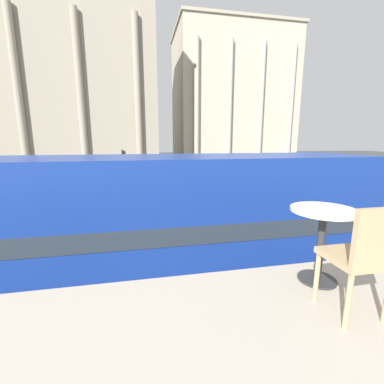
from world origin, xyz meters
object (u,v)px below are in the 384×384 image
at_px(traffic_light_mid, 241,174).
at_px(pedestrian_blue, 183,168).
at_px(cafe_dining_table, 322,229).
at_px(double_decker_bus, 179,225).
at_px(traffic_light_near, 180,186).
at_px(traffic_light_far, 124,164).
at_px(plaza_building_right, 231,100).
at_px(plaza_building_left, 65,89).
at_px(car_white, 82,180).
at_px(cafe_chair_0, 362,255).
at_px(pedestrian_black, 199,183).
at_px(pedestrian_grey, 230,176).
at_px(car_black, 262,197).

xyz_separation_m(traffic_light_mid, pedestrian_blue, (-1.75, 15.92, -1.20)).
bearing_deg(cafe_dining_table, double_decker_bus, 98.34).
xyz_separation_m(traffic_light_near, traffic_light_far, (-3.53, 12.42, 0.07)).
relative_size(cafe_dining_table, pedestrian_blue, 0.41).
distance_m(double_decker_bus, plaza_building_right, 52.62).
bearing_deg(plaza_building_right, double_decker_bus, -110.95).
xyz_separation_m(cafe_dining_table, plaza_building_left, (-12.70, 42.86, 8.64)).
height_order(cafe_dining_table, traffic_light_far, cafe_dining_table).
height_order(traffic_light_mid, car_white, traffic_light_mid).
height_order(traffic_light_near, traffic_light_mid, traffic_light_near).
height_order(cafe_dining_table, cafe_chair_0, cafe_chair_0).
bearing_deg(plaza_building_left, pedestrian_blue, -33.97).
relative_size(cafe_dining_table, pedestrian_black, 0.45).
bearing_deg(pedestrian_blue, traffic_light_near, 129.82).
bearing_deg(plaza_building_left, cafe_dining_table, -73.50).
relative_size(traffic_light_mid, pedestrian_blue, 1.89).
bearing_deg(pedestrian_grey, pedestrian_black, 105.94).
distance_m(cafe_dining_table, traffic_light_far, 23.37).
height_order(traffic_light_mid, car_black, traffic_light_mid).
relative_size(double_decker_bus, plaza_building_left, 0.38).
bearing_deg(cafe_chair_0, pedestrian_blue, 76.86).
distance_m(traffic_light_far, pedestrian_grey, 10.78).
bearing_deg(cafe_chair_0, traffic_light_near, 82.08).
bearing_deg(pedestrian_blue, car_black, 148.71).
distance_m(cafe_chair_0, pedestrian_black, 20.91).
distance_m(car_white, pedestrian_black, 12.23).
height_order(plaza_building_right, car_black, plaza_building_right).
height_order(traffic_light_mid, pedestrian_grey, traffic_light_mid).
distance_m(plaza_building_left, pedestrian_blue, 23.03).
relative_size(cafe_dining_table, cafe_chair_0, 0.80).
height_order(cafe_chair_0, car_white, cafe_chair_0).
bearing_deg(plaza_building_left, car_white, -73.75).
bearing_deg(traffic_light_near, traffic_light_mid, 43.68).
relative_size(plaza_building_right, car_white, 6.29).
bearing_deg(cafe_chair_0, traffic_light_mid, 64.60).
bearing_deg(cafe_chair_0, double_decker_bus, 90.58).
xyz_separation_m(pedestrian_grey, pedestrian_black, (-4.09, -3.23, -0.06)).
distance_m(double_decker_bus, traffic_light_far, 18.58).
bearing_deg(car_black, car_white, 164.17).
bearing_deg(double_decker_bus, pedestrian_black, 74.11).
distance_m(car_white, pedestrian_blue, 13.10).
height_order(plaza_building_right, traffic_light_near, plaza_building_right).
xyz_separation_m(plaza_building_left, pedestrian_black, (16.03, -22.97, -11.56)).
xyz_separation_m(traffic_light_mid, pedestrian_grey, (1.80, 7.35, -1.25)).
bearing_deg(traffic_light_far, cafe_chair_0, -82.33).
distance_m(plaza_building_right, traffic_light_near, 46.84).
bearing_deg(plaza_building_left, pedestrian_grey, -44.45).
bearing_deg(traffic_light_near, traffic_light_far, 105.84).
distance_m(car_black, pedestrian_black, 6.42).
relative_size(cafe_dining_table, plaza_building_right, 0.03).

